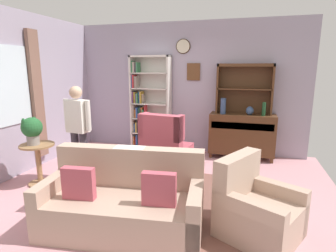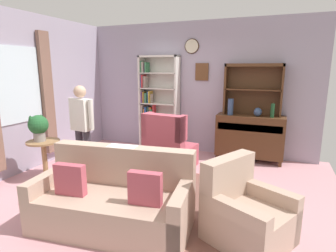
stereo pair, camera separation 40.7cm
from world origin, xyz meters
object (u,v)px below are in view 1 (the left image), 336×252
at_px(wingback_chair, 165,149).
at_px(bottle_wine, 264,109).
at_px(plant_stand, 38,160).
at_px(person_reading, 78,127).
at_px(sideboard_hutch, 245,82).
at_px(armchair_floral, 256,211).
at_px(potted_plant_large, 32,129).
at_px(sideboard, 242,134).
at_px(book_stack, 154,160).
at_px(coffee_table, 155,170).
at_px(vase_tall, 223,106).
at_px(couch_floral, 124,203).
at_px(bookshelf, 148,106).
at_px(vase_round, 250,111).

bearing_deg(wingback_chair, bottle_wine, 29.34).
height_order(plant_stand, person_reading, person_reading).
bearing_deg(sideboard_hutch, armchair_floral, -85.05).
xyz_separation_m(plant_stand, potted_plant_large, (-0.04, -0.03, 0.51)).
bearing_deg(sideboard, book_stack, -122.52).
relative_size(sideboard_hutch, coffee_table, 1.38).
height_order(vase_tall, coffee_table, vase_tall).
relative_size(couch_floral, armchair_floral, 1.82).
height_order(person_reading, book_stack, person_reading).
bearing_deg(book_stack, vase_tall, 65.54).
relative_size(vase_tall, book_stack, 1.63).
xyz_separation_m(plant_stand, coffee_table, (1.87, 0.25, -0.06)).
distance_m(bookshelf, plant_stand, 2.62).
height_order(armchair_floral, coffee_table, armchair_floral).
xyz_separation_m(vase_tall, person_reading, (-2.14, -1.84, -0.17)).
distance_m(bookshelf, bottle_wine, 2.48).
relative_size(armchair_floral, coffee_table, 1.30).
height_order(vase_tall, plant_stand, vase_tall).
relative_size(wingback_chair, person_reading, 0.67).
bearing_deg(sideboard_hutch, vase_tall, -154.11).
distance_m(armchair_floral, wingback_chair, 2.30).
relative_size(sideboard, plant_stand, 1.95).
bearing_deg(vase_round, bookshelf, 176.10).
relative_size(couch_floral, plant_stand, 2.83).
height_order(vase_tall, armchair_floral, vase_tall).
height_order(sideboard_hutch, couch_floral, sideboard_hutch).
relative_size(sideboard, wingback_chair, 1.24).
distance_m(bottle_wine, couch_floral, 3.43).
bearing_deg(potted_plant_large, person_reading, 34.68).
distance_m(sideboard, coffee_table, 2.35).
relative_size(sideboard_hutch, wingback_chair, 1.05).
bearing_deg(vase_tall, plant_stand, -140.44).
bearing_deg(bookshelf, couch_floral, -74.55).
distance_m(bottle_wine, potted_plant_large, 4.13).
relative_size(sideboard_hutch, armchair_floral, 1.06).
bearing_deg(book_stack, armchair_floral, -28.19).
xyz_separation_m(bookshelf, book_stack, (0.85, -2.02, -0.53)).
relative_size(plant_stand, potted_plant_large, 1.55).
xyz_separation_m(sideboard, person_reading, (-2.53, -1.92, 0.40)).
bearing_deg(bookshelf, wingback_chair, -56.24).
bearing_deg(couch_floral, book_stack, 90.68).
distance_m(sideboard, book_stack, 2.30).
bearing_deg(vase_round, wingback_chair, -145.86).
height_order(armchair_floral, person_reading, person_reading).
bearing_deg(coffee_table, sideboard, 59.77).
relative_size(bottle_wine, plant_stand, 0.40).
xyz_separation_m(sideboard, bottle_wine, (0.39, -0.09, 0.54)).
bearing_deg(couch_floral, bookshelf, 105.45).
bearing_deg(bottle_wine, sideboard, 167.11).
xyz_separation_m(vase_round, couch_floral, (-1.35, -2.96, -0.69)).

